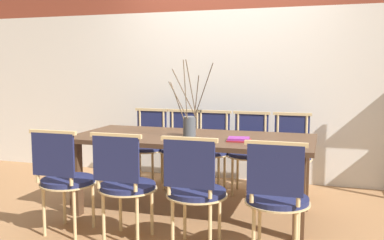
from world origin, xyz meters
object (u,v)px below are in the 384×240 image
chair_far_center (210,147)px  book_stack (239,139)px  dining_table (192,146)px  chair_near_center (195,188)px  vase_centerpiece (189,124)px

chair_far_center → book_stack: chair_far_center is taller
dining_table → chair_far_center: size_ratio=2.52×
chair_far_center → chair_near_center: bearing=101.0°
book_stack → dining_table: bearing=163.6°
chair_near_center → vase_centerpiece: bearing=110.4°
chair_near_center → chair_far_center: 1.66m
dining_table → vase_centerpiece: bearing=-154.5°
dining_table → book_stack: 0.50m
chair_near_center → book_stack: 0.75m
chair_near_center → vase_centerpiece: vase_centerpiece is taller
chair_far_center → book_stack: size_ratio=4.35×
chair_near_center → chair_far_center: same height
dining_table → chair_far_center: (-0.04, 0.81, -0.15)m
dining_table → book_stack: size_ratio=10.94×
dining_table → book_stack: book_stack is taller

